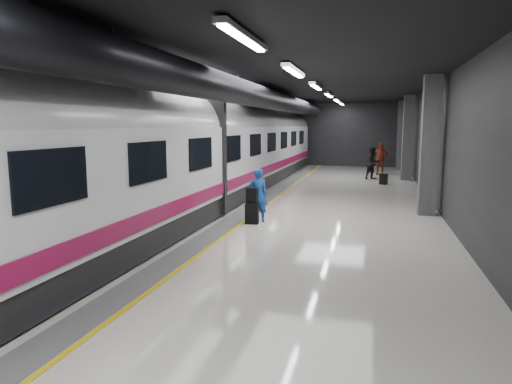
% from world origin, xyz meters
% --- Properties ---
extents(ground, '(40.00, 40.00, 0.00)m').
position_xyz_m(ground, '(0.00, 0.00, 0.00)').
color(ground, silver).
rests_on(ground, ground).
extents(platform_hall, '(10.02, 40.02, 4.51)m').
position_xyz_m(platform_hall, '(-0.29, 0.96, 3.54)').
color(platform_hall, black).
rests_on(platform_hall, ground).
extents(train, '(3.05, 38.00, 4.05)m').
position_xyz_m(train, '(-3.25, -0.00, 2.07)').
color(train, black).
rests_on(train, ground).
extents(traveler_main, '(0.69, 0.57, 1.64)m').
position_xyz_m(traveler_main, '(-0.55, -0.50, 0.82)').
color(traveler_main, blue).
rests_on(traveler_main, ground).
extents(suitcase_main, '(0.40, 0.26, 0.63)m').
position_xyz_m(suitcase_main, '(-0.65, -0.81, 0.31)').
color(suitcase_main, black).
rests_on(suitcase_main, ground).
extents(shoulder_bag, '(0.36, 0.22, 0.45)m').
position_xyz_m(shoulder_bag, '(-0.65, -0.77, 0.85)').
color(shoulder_bag, black).
rests_on(shoulder_bag, suitcase_main).
extents(traveler_far_a, '(1.10, 1.07, 1.78)m').
position_xyz_m(traveler_far_a, '(2.80, 11.86, 0.89)').
color(traveler_far_a, black).
rests_on(traveler_far_a, ground).
extents(traveler_far_b, '(1.13, 0.49, 1.92)m').
position_xyz_m(traveler_far_b, '(3.20, 14.46, 0.96)').
color(traveler_far_b, maroon).
rests_on(traveler_far_b, ground).
extents(suitcase_far, '(0.42, 0.32, 0.54)m').
position_xyz_m(suitcase_far, '(3.33, 9.67, 0.27)').
color(suitcase_far, black).
rests_on(suitcase_far, ground).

